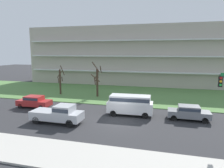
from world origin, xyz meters
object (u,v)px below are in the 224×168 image
object	(u,v)px
pickup_silver_near_left	(59,114)
sedan_red_near_right	(34,101)
tree_left	(97,81)
tree_far_left	(60,81)
sedan_gray_center_left	(189,112)
van_white_center_right	(130,104)

from	to	relation	value
pickup_silver_near_left	sedan_red_near_right	distance (m)	7.62
tree_left	sedan_red_near_right	world-z (taller)	tree_left
tree_far_left	sedan_gray_center_left	distance (m)	21.76
tree_far_left	sedan_red_near_right	distance (m)	8.60
tree_left	van_white_center_right	xyz separation A→B (m)	(6.86, -8.27, -1.29)
tree_far_left	tree_left	world-z (taller)	tree_left
pickup_silver_near_left	van_white_center_right	size ratio (longest dim) A/B	1.03
pickup_silver_near_left	sedan_gray_center_left	size ratio (longest dim) A/B	1.22
tree_left	van_white_center_right	bearing A→B (deg)	-50.35
tree_far_left	tree_left	distance (m)	6.71
sedan_gray_center_left	sedan_red_near_right	bearing A→B (deg)	0.58
pickup_silver_near_left	sedan_red_near_right	bearing A→B (deg)	144.15
sedan_gray_center_left	tree_left	bearing A→B (deg)	-31.31
tree_far_left	van_white_center_right	world-z (taller)	tree_far_left
tree_left	pickup_silver_near_left	world-z (taller)	tree_left
tree_left	pickup_silver_near_left	distance (m)	12.88
van_white_center_right	tree_far_left	bearing A→B (deg)	-33.48
pickup_silver_near_left	van_white_center_right	bearing A→B (deg)	34.30
sedan_red_near_right	tree_far_left	bearing A→B (deg)	-86.00
van_white_center_right	sedan_red_near_right	world-z (taller)	van_white_center_right
tree_left	sedan_gray_center_left	size ratio (longest dim) A/B	1.31
sedan_gray_center_left	sedan_red_near_right	distance (m)	19.28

